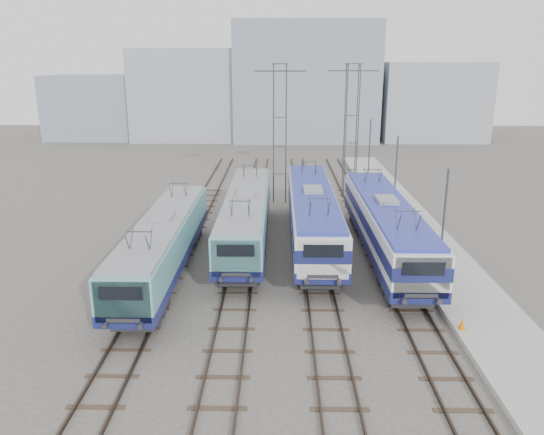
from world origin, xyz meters
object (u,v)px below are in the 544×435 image
Objects in this scene: mast_rear at (369,155)px; safety_cone at (462,324)px; locomotive_center_right at (313,212)px; catenary_tower_east at (351,125)px; locomotive_center_left at (246,215)px; mast_mid at (395,183)px; mast_front at (442,234)px; locomotive_far_right at (386,224)px; locomotive_far_left at (163,242)px; catenary_tower_west at (280,127)px.

mast_rear is 28.53m from safety_cone.
catenary_tower_east is at bearing 73.20° from locomotive_center_right.
locomotive_center_left is 2.56× the size of mast_mid.
locomotive_center_left is 13.43m from mast_front.
mast_front reaches higher than locomotive_far_right.
mast_front is (1.85, -5.56, 1.15)m from locomotive_far_right.
catenary_tower_east reaches higher than mast_rear.
locomotive_far_right is 10.25m from safety_cone.
mast_front is 12.00m from mast_mid.
locomotive_center_right reaches higher than locomotive_far_left.
locomotive_far_right reaches higher than safety_cone.
catenary_tower_west is at bearing -162.90° from catenary_tower_east.
locomotive_center_right is (4.50, 0.11, 0.16)m from locomotive_center_left.
locomotive_center_left is at bearing 144.27° from mast_front.
locomotive_far_right reaches higher than locomotive_center_left.
locomotive_far_right is 1.54× the size of catenary_tower_east.
catenary_tower_west is 12.16m from mast_mid.
catenary_tower_west is at bearing 100.55° from locomotive_center_right.
locomotive_far_left is 16.77m from safety_cone.
locomotive_far_left is 2.46× the size of mast_front.
catenary_tower_west reaches higher than locomotive_center_right.
catenary_tower_west reaches higher than locomotive_far_left.
locomotive_far_right is (9.00, -2.25, 0.12)m from locomotive_center_left.
catenary_tower_east is (8.75, 14.20, 4.41)m from locomotive_center_left.
mast_front is at bearing -35.73° from locomotive_center_left.
catenary_tower_west is at bearing 115.05° from locomotive_far_right.
catenary_tower_east reaches higher than mast_front.
locomotive_center_left is at bearing 131.41° from safety_cone.
locomotive_center_left is 17.25m from catenary_tower_east.
safety_cone is at bearing -80.01° from locomotive_far_right.
catenary_tower_east reaches higher than locomotive_center_left.
locomotive_far_right is (4.50, -2.36, -0.04)m from locomotive_center_right.
catenary_tower_west is 26.52m from safety_cone.
locomotive_far_left is 19.37m from catenary_tower_west.
locomotive_center_right is 10.21m from mast_front.
locomotive_far_left is 2.46× the size of mast_rear.
mast_front reaches higher than locomotive_center_left.
locomotive_center_right is 7.63m from mast_mid.
locomotive_far_right reaches higher than locomotive_far_left.
mast_front reaches higher than locomotive_center_right.
locomotive_center_right is (9.00, 5.51, 0.24)m from locomotive_far_left.
locomotive_center_left is at bearing -158.86° from mast_mid.
mast_mid is at bearing -42.93° from catenary_tower_west.
catenary_tower_east is 21.68× the size of safety_cone.
catenary_tower_east is 1.71× the size of mast_mid.
catenary_tower_east is (13.25, 19.59, 4.49)m from locomotive_far_left.
locomotive_center_right is at bearing -106.80° from catenary_tower_east.
mast_front is 12.65× the size of safety_cone.
locomotive_center_right is at bearing 128.72° from mast_front.
mast_rear is (8.60, 4.00, -3.14)m from catenary_tower_west.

